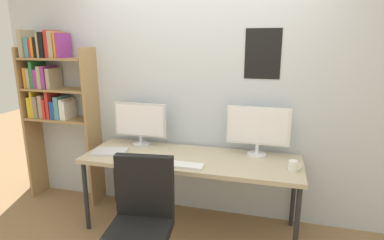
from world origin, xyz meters
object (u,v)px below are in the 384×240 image
keyboard_main (184,165)px  computer_mouse (155,161)px  bookshelf (53,92)px  desk (191,162)px  monitor_right (258,129)px  laptop_closed (110,152)px  office_chair (141,237)px  monitor_left (140,122)px  coffee_mug (293,166)px

keyboard_main → computer_mouse: bearing=176.8°
bookshelf → keyboard_main: size_ratio=5.51×
desk → computer_mouse: 0.36m
desk → monitor_right: bearing=19.5°
laptop_closed → monitor_right: bearing=1.5°
desk → bookshelf: 1.76m
desk → office_chair: 0.88m
keyboard_main → laptop_closed: (-0.79, 0.14, 0.00)m
monitor_left → office_chair: bearing=-66.6°
desk → monitor_left: size_ratio=3.60×
monitor_right → keyboard_main: 0.79m
bookshelf → monitor_left: bearing=-1.0°
computer_mouse → monitor_left: bearing=127.3°
monitor_left → keyboard_main: monitor_left is taller
laptop_closed → coffee_mug: bearing=-10.6°
office_chair → coffee_mug: (1.07, 0.73, 0.38)m
desk → computer_mouse: (-0.27, -0.21, 0.07)m
laptop_closed → bookshelf: bearing=148.3°
desk → office_chair: size_ratio=2.06×
keyboard_main → office_chair: bearing=-104.6°
desk → coffee_mug: size_ratio=19.26×
desk → bookshelf: (-1.64, 0.23, 0.57)m
monitor_right → coffee_mug: (0.32, -0.30, -0.22)m
office_chair → keyboard_main: bearing=75.4°
desk → monitor_right: size_ratio=3.48×
office_chair → monitor_right: monitor_right is taller
monitor_left → bookshelf: bearing=179.0°
bookshelf → coffee_mug: size_ratio=18.12×
office_chair → coffee_mug: bearing=34.3°
bookshelf → monitor_left: 1.08m
monitor_right → monitor_left: bearing=-180.0°
keyboard_main → coffee_mug: size_ratio=3.29×
monitor_right → coffee_mug: monitor_right is taller
coffee_mug → laptop_closed: bearing=-179.7°
monitor_left → coffee_mug: size_ratio=5.35×
bookshelf → office_chair: (1.49, -1.05, -0.86)m
computer_mouse → coffee_mug: (1.20, 0.13, 0.03)m
monitor_right → coffee_mug: size_ratio=5.54×
monitor_left → computer_mouse: monitor_left is taller
office_chair → monitor_left: size_ratio=1.75×
office_chair → laptop_closed: 1.03m
office_chair → monitor_left: (-0.45, 1.03, 0.59)m
bookshelf → monitor_left: (1.04, -0.02, -0.27)m
desk → monitor_left: monitor_left is taller
desk → keyboard_main: bearing=-90.0°
desk → bookshelf: bookshelf is taller
bookshelf → computer_mouse: (1.37, -0.45, -0.50)m
monitor_left → laptop_closed: monitor_left is taller
monitor_right → laptop_closed: monitor_right is taller
office_chair → laptop_closed: size_ratio=3.09×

